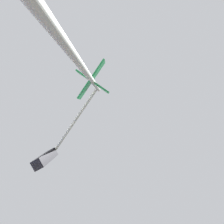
% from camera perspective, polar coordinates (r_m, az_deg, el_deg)
% --- Properties ---
extents(traffic_signal_near, '(1.84, 3.07, 5.51)m').
position_cam_1_polar(traffic_signal_near, '(2.81, -25.24, -5.16)').
color(traffic_signal_near, slate).
rests_on(traffic_signal_near, ground_plane).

